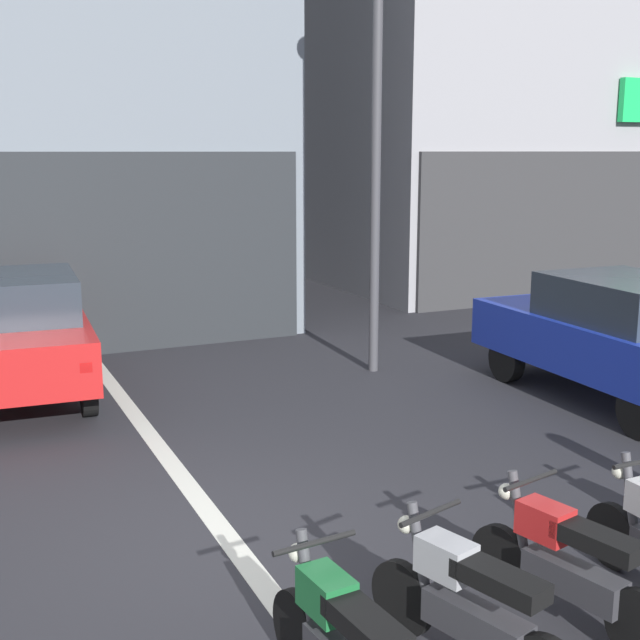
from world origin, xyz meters
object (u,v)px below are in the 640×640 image
object	(u,v)px
car_grey_down_street	(127,269)
street_lamp	(377,98)
motorcycle_red_row_centre	(566,564)
car_blue_parked_kerbside	(620,335)
motorcycle_silver_row_left_mid	(469,605)
car_red_crossing_near	(16,330)

from	to	relation	value
car_grey_down_street	street_lamp	distance (m)	7.25
motorcycle_red_row_centre	car_blue_parked_kerbside	bearing A→B (deg)	42.68
car_grey_down_street	car_blue_parked_kerbside	bearing A→B (deg)	-62.83
street_lamp	motorcycle_red_row_centre	bearing A→B (deg)	-107.13
car_blue_parked_kerbside	car_grey_down_street	size ratio (longest dim) A/B	0.97
car_grey_down_street	motorcycle_red_row_centre	world-z (taller)	car_grey_down_street
street_lamp	motorcycle_silver_row_left_mid	xyz separation A→B (m)	(-2.91, -6.67, -3.47)
motorcycle_silver_row_left_mid	car_blue_parked_kerbside	bearing A→B (deg)	38.28
car_blue_parked_kerbside	street_lamp	size ratio (longest dim) A/B	0.65
car_blue_parked_kerbside	motorcycle_red_row_centre	distance (m)	5.69
motorcycle_silver_row_left_mid	car_grey_down_street	bearing A→B (deg)	87.52
motorcycle_red_row_centre	car_red_crossing_near	bearing A→B (deg)	111.37
street_lamp	motorcycle_red_row_centre	size ratio (longest dim) A/B	3.90
motorcycle_red_row_centre	street_lamp	bearing A→B (deg)	72.87
car_red_crossing_near	motorcycle_red_row_centre	bearing A→B (deg)	-68.63
car_red_crossing_near	car_grey_down_street	distance (m)	5.85
car_red_crossing_near	car_blue_parked_kerbside	size ratio (longest dim) A/B	1.01
street_lamp	car_red_crossing_near	bearing A→B (deg)	169.83
car_red_crossing_near	motorcycle_silver_row_left_mid	distance (m)	7.82
street_lamp	motorcycle_silver_row_left_mid	size ratio (longest dim) A/B	3.95
car_blue_parked_kerbside	street_lamp	world-z (taller)	street_lamp
car_grey_down_street	street_lamp	bearing A→B (deg)	-69.01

